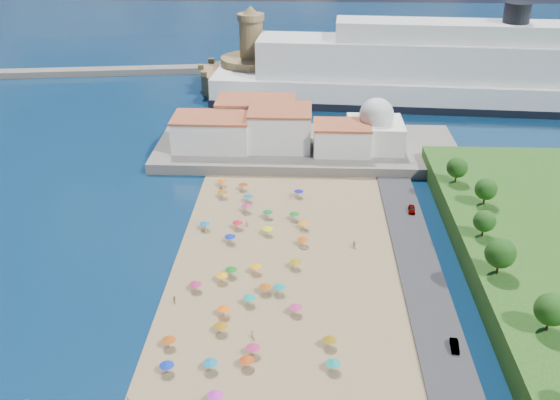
{
  "coord_description": "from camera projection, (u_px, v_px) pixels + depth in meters",
  "views": [
    {
      "loc": [
        9.52,
        -102.3,
        72.19
      ],
      "look_at": [
        4.0,
        25.0,
        8.0
      ],
      "focal_mm": 40.0,
      "sensor_mm": 36.0,
      "label": 1
    }
  ],
  "objects": [
    {
      "name": "fortress",
      "position": [
        252.0,
        73.0,
        244.71
      ],
      "size": [
        40.0,
        40.0,
        32.4
      ],
      "color": "#967B4B",
      "rests_on": "ground"
    },
    {
      "name": "breakwater",
      "position": [
        25.0,
        73.0,
        264.31
      ],
      "size": [
        199.03,
        34.77,
        2.6
      ],
      "primitive_type": "cube",
      "rotation": [
        0.0,
        0.0,
        0.14
      ],
      "color": "#59544C",
      "rests_on": "ground"
    },
    {
      "name": "waterfront_buildings",
      "position": [
        264.0,
        127.0,
        186.41
      ],
      "size": [
        57.0,
        29.0,
        11.0
      ],
      "color": "silver",
      "rests_on": "terrace"
    },
    {
      "name": "hillside_trees",
      "position": [
        516.0,
        275.0,
        111.51
      ],
      "size": [
        12.12,
        103.51,
        7.46
      ],
      "color": "#382314",
      "rests_on": "hillside"
    },
    {
      "name": "parked_cars",
      "position": [
        438.0,
        293.0,
        121.28
      ],
      "size": [
        2.09,
        73.38,
        1.39
      ],
      "color": "gray",
      "rests_on": "promenade"
    },
    {
      "name": "terrace",
      "position": [
        307.0,
        148.0,
        188.2
      ],
      "size": [
        90.0,
        36.0,
        3.0
      ],
      "primitive_type": "cube",
      "color": "#59544C",
      "rests_on": "ground"
    },
    {
      "name": "beach_parasols",
      "position": [
        243.0,
        305.0,
        116.64
      ],
      "size": [
        31.01,
        114.23,
        2.2
      ],
      "color": "gray",
      "rests_on": "beach"
    },
    {
      "name": "domed_building",
      "position": [
        375.0,
        128.0,
        182.28
      ],
      "size": [
        16.0,
        16.0,
        15.0
      ],
      "color": "silver",
      "rests_on": "terrace"
    },
    {
      "name": "beachgoers",
      "position": [
        244.0,
        285.0,
        124.21
      ],
      "size": [
        40.23,
        103.44,
        1.86
      ],
      "color": "tan",
      "rests_on": "beach"
    },
    {
      "name": "cruise_ship",
      "position": [
        443.0,
        76.0,
        225.55
      ],
      "size": [
        170.14,
        36.07,
        36.93
      ],
      "color": "black",
      "rests_on": "ground"
    },
    {
      "name": "jetty",
      "position": [
        245.0,
        111.0,
        220.41
      ],
      "size": [
        18.0,
        70.0,
        2.4
      ],
      "primitive_type": "cube",
      "color": "#59544C",
      "rests_on": "ground"
    },
    {
      "name": "ground",
      "position": [
        255.0,
        292.0,
        124.13
      ],
      "size": [
        700.0,
        700.0,
        0.0
      ],
      "primitive_type": "plane",
      "color": "#071938",
      "rests_on": "ground"
    }
  ]
}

